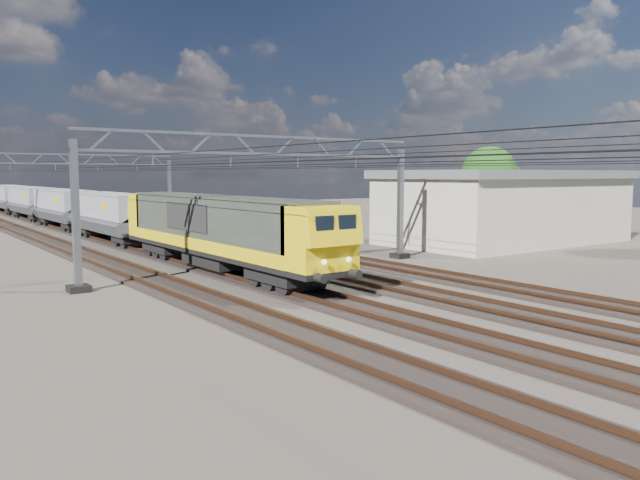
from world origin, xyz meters
TOP-DOWN VIEW (x-y plane):
  - ground at (0.00, 0.00)m, footprint 160.00×160.00m
  - track_outer_west at (-6.00, 0.00)m, footprint 2.60×140.00m
  - track_loco at (-2.00, 0.00)m, footprint 2.60×140.00m
  - track_inner_east at (2.00, 0.00)m, footprint 2.60×140.00m
  - track_outer_east at (6.00, 0.00)m, footprint 2.60×140.00m
  - catenary_gantry_mid at (0.00, 4.00)m, footprint 19.90×0.90m
  - catenary_gantry_far at (0.00, 40.00)m, footprint 19.90×0.90m
  - overhead_wires at (0.00, 8.00)m, footprint 12.03×140.00m
  - locomotive at (-2.00, 5.50)m, footprint 2.76×21.10m
  - hopper_wagon_lead at (-2.00, 23.20)m, footprint 3.38×13.00m
  - hopper_wagon_mid at (-2.00, 37.40)m, footprint 3.38×13.00m
  - hopper_wagon_third at (-2.00, 51.60)m, footprint 3.38×13.00m
  - hopper_wagon_fourth at (-2.00, 65.80)m, footprint 3.38×13.00m
  - industrial_shed at (22.00, 6.00)m, footprint 18.60×10.60m
  - tree_far at (30.32, 13.79)m, footprint 5.60×5.20m

SIDE VIEW (x-z plane):
  - ground at x=0.00m, z-range 0.00..0.00m
  - track_outer_west at x=-6.00m, z-range -0.08..0.22m
  - track_loco at x=-2.00m, z-range -0.08..0.22m
  - track_inner_east at x=2.00m, z-range -0.08..0.22m
  - track_outer_east at x=6.00m, z-range -0.08..0.22m
  - hopper_wagon_lead at x=-2.00m, z-range 0.60..3.86m
  - hopper_wagon_mid at x=-2.00m, z-range 0.60..3.86m
  - hopper_wagon_third at x=-2.00m, z-range 0.60..3.86m
  - hopper_wagon_fourth at x=-2.00m, z-range 0.60..3.86m
  - locomotive at x=-2.00m, z-range 0.52..4.14m
  - industrial_shed at x=22.00m, z-range 0.03..5.43m
  - catenary_gantry_mid at x=0.00m, z-range 0.35..7.46m
  - catenary_gantry_far at x=0.00m, z-range 0.35..7.46m
  - tree_far at x=30.32m, z-range 1.06..8.76m
  - overhead_wires at x=0.00m, z-range 5.48..6.02m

